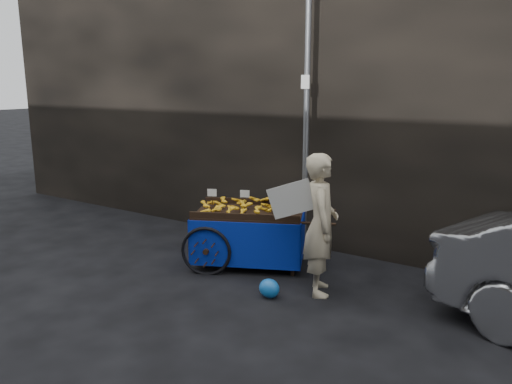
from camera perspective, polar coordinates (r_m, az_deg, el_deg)
The scene contains 6 objects.
ground at distance 6.35m, azimuth -2.53°, elevation -9.74°, with size 80.00×80.00×0.00m, color black.
building_wall at distance 7.98m, azimuth 10.88°, elevation 12.97°, with size 13.50×2.00×5.00m.
street_pole at distance 6.85m, azimuth 5.79°, elevation 9.12°, with size 0.12×0.10×4.00m.
banana_cart at distance 6.62m, azimuth -1.14°, elevation -2.84°, with size 2.12×1.58×1.05m.
vendor at distance 5.72m, azimuth 7.41°, elevation -3.68°, with size 0.90×0.71×1.63m.
plastic_bag at distance 5.76m, azimuth 1.52°, elevation -10.96°, with size 0.25×0.20×0.22m, color #175EB1.
Camera 1 is at (3.43, -4.78, 2.40)m, focal length 35.00 mm.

